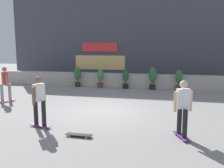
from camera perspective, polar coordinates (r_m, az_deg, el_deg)
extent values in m
plane|color=gray|center=(10.19, -1.83, -6.27)|extent=(48.00, 48.00, 0.00)
cube|color=#B2ADA3|center=(15.87, 3.51, 0.81)|extent=(18.00, 0.40, 0.90)
cube|color=#424751|center=(19.69, 5.44, 10.50)|extent=(20.00, 2.00, 6.50)
cube|color=#F23333|center=(19.17, -2.88, 8.63)|extent=(2.80, 0.08, 0.70)
cube|color=#F2CC72|center=(19.22, -2.85, 5.05)|extent=(4.00, 0.06, 1.10)
cylinder|color=#2D2823|center=(16.30, -8.03, -0.11)|extent=(0.36, 0.36, 0.30)
cylinder|color=brown|center=(16.27, -8.05, 0.67)|extent=(0.06, 0.06, 0.15)
ellipsoid|color=#2D6B33|center=(16.21, -8.09, 2.50)|extent=(0.44, 0.44, 0.90)
cylinder|color=brown|center=(15.83, -2.75, -0.30)|extent=(0.36, 0.36, 0.30)
cylinder|color=brown|center=(15.80, -2.76, 0.50)|extent=(0.06, 0.06, 0.15)
ellipsoid|color=#428C47|center=(15.73, -2.77, 2.20)|extent=(0.39, 0.39, 0.79)
cylinder|color=black|center=(15.48, 3.16, -0.51)|extent=(0.36, 0.36, 0.30)
cylinder|color=brown|center=(15.45, 3.17, 0.31)|extent=(0.06, 0.06, 0.15)
ellipsoid|color=#235B2D|center=(15.39, 3.18, 2.03)|extent=(0.38, 0.38, 0.78)
cylinder|color=black|center=(15.30, 9.44, -0.73)|extent=(0.36, 0.36, 0.30)
cylinder|color=brown|center=(15.27, 9.46, 0.11)|extent=(0.06, 0.06, 0.15)
ellipsoid|color=#2D6B33|center=(15.20, 9.51, 2.15)|extent=(0.46, 0.46, 0.95)
cylinder|color=brown|center=(15.31, 15.25, -0.92)|extent=(0.36, 0.36, 0.30)
cylinder|color=brown|center=(15.27, 15.29, -0.08)|extent=(0.06, 0.06, 0.15)
ellipsoid|color=#2D6B33|center=(15.21, 15.36, 1.70)|extent=(0.40, 0.40, 0.81)
cube|color=#72338C|center=(7.54, 15.96, -11.56)|extent=(0.48, 0.82, 0.02)
cylinder|color=silver|center=(7.74, 14.57, -11.26)|extent=(0.05, 0.06, 0.06)
cylinder|color=silver|center=(7.81, 15.67, -11.14)|extent=(0.05, 0.06, 0.06)
cylinder|color=silver|center=(7.30, 16.24, -12.58)|extent=(0.05, 0.06, 0.06)
cylinder|color=silver|center=(7.37, 17.40, -12.43)|extent=(0.05, 0.06, 0.06)
cylinder|color=black|center=(7.56, 15.51, -8.13)|extent=(0.14, 0.14, 0.82)
cylinder|color=black|center=(7.25, 16.71, -8.91)|extent=(0.14, 0.14, 0.82)
cube|color=white|center=(7.24, 16.33, -3.28)|extent=(0.41, 0.32, 0.56)
sphere|color=beige|center=(7.16, 16.47, -0.07)|extent=(0.22, 0.22, 0.22)
cylinder|color=beige|center=(7.16, 14.60, -4.00)|extent=(0.09, 0.09, 0.58)
cylinder|color=beige|center=(7.36, 17.96, -3.80)|extent=(0.09, 0.09, 0.58)
cube|color=maroon|center=(12.80, -23.50, -3.59)|extent=(0.64, 0.76, 0.02)
cylinder|color=silver|center=(12.95, -22.50, -3.55)|extent=(0.06, 0.06, 0.06)
cylinder|color=silver|center=(12.81, -22.27, -3.68)|extent=(0.06, 0.06, 0.06)
cylinder|color=silver|center=(12.81, -24.70, -3.83)|extent=(0.06, 0.06, 0.06)
cylinder|color=silver|center=(12.66, -24.50, -3.96)|extent=(0.06, 0.06, 0.06)
cylinder|color=gray|center=(12.77, -22.84, -1.65)|extent=(0.14, 0.14, 0.82)
cylinder|color=gray|center=(12.67, -24.39, -1.83)|extent=(0.14, 0.14, 0.82)
cube|color=red|center=(12.62, -23.80, 1.35)|extent=(0.41, 0.38, 0.56)
sphere|color=#9E7051|center=(12.58, -23.92, 3.20)|extent=(0.22, 0.22, 0.22)
cylinder|color=#9E7051|center=(12.85, -24.09, 1.09)|extent=(0.09, 0.09, 0.58)
cylinder|color=#9E7051|center=(12.41, -23.46, 0.88)|extent=(0.09, 0.09, 0.58)
cube|color=#72338C|center=(8.48, -16.44, -9.28)|extent=(0.82, 0.42, 0.02)
cylinder|color=silver|center=(8.63, -18.03, -9.32)|extent=(0.06, 0.04, 0.06)
cylinder|color=silver|center=(8.73, -17.25, -9.07)|extent=(0.06, 0.04, 0.06)
cylinder|color=silver|center=(8.27, -15.55, -10.00)|extent=(0.06, 0.04, 0.06)
cylinder|color=silver|center=(8.37, -14.77, -9.73)|extent=(0.06, 0.04, 0.06)
cylinder|color=black|center=(8.49, -17.41, -6.35)|extent=(0.14, 0.14, 0.82)
cylinder|color=black|center=(8.24, -15.68, -6.74)|extent=(0.14, 0.14, 0.82)
cube|color=white|center=(8.22, -16.77, -1.89)|extent=(0.30, 0.40, 0.56)
sphere|color=brown|center=(8.15, -16.90, 0.94)|extent=(0.22, 0.22, 0.22)
cylinder|color=brown|center=(8.07, -17.95, -2.71)|extent=(0.09, 0.09, 0.58)
cylinder|color=brown|center=(8.39, -15.59, -2.18)|extent=(0.09, 0.09, 0.58)
cube|color=black|center=(7.40, -7.78, -11.68)|extent=(0.81, 0.23, 0.02)
cylinder|color=silver|center=(7.40, -5.63, -11.98)|extent=(0.06, 0.03, 0.06)
cylinder|color=silver|center=(7.26, -6.07, -12.40)|extent=(0.06, 0.03, 0.06)
cylinder|color=silver|center=(7.58, -9.39, -11.52)|extent=(0.06, 0.03, 0.06)
cylinder|color=silver|center=(7.45, -9.90, -11.92)|extent=(0.06, 0.03, 0.06)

